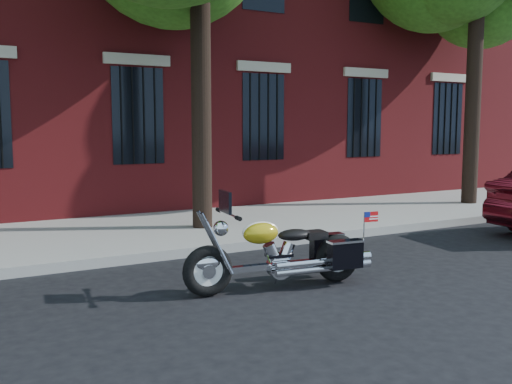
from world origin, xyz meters
TOP-DOWN VIEW (x-y plane):
  - ground at (0.00, 0.00)m, footprint 120.00×120.00m
  - curb at (0.00, 1.38)m, footprint 40.00×0.16m
  - sidewalk at (0.00, 3.26)m, footprint 40.00×3.60m
  - motorcycle at (0.00, -0.79)m, footprint 2.40×0.85m

SIDE VIEW (x-z plane):
  - ground at x=0.00m, z-range 0.00..0.00m
  - curb at x=0.00m, z-range 0.00..0.15m
  - sidewalk at x=0.00m, z-range 0.00..0.15m
  - motorcycle at x=0.00m, z-range -0.20..1.03m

